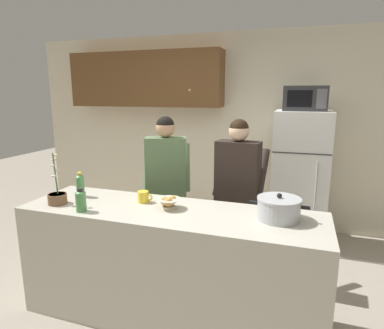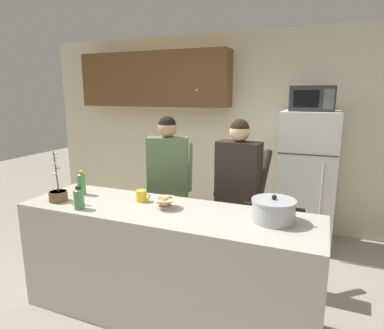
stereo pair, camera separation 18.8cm
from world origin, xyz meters
TOP-DOWN VIEW (x-y plane):
  - ground_plane at (0.00, 0.00)m, footprint 14.00×14.00m
  - back_wall_unit at (-0.28, 2.25)m, footprint 6.00×0.48m
  - kitchen_island at (0.00, 0.00)m, footprint 2.37×0.68m
  - refrigerator at (0.95, 1.85)m, footprint 0.64×0.68m
  - microwave at (0.95, 1.83)m, footprint 0.48×0.37m
  - person_near_pot at (-0.34, 0.73)m, footprint 0.58×0.53m
  - person_by_sink at (0.39, 0.75)m, footprint 0.52×0.45m
  - cooking_pot at (0.81, 0.08)m, footprint 0.42×0.31m
  - coffee_mug at (-0.28, 0.11)m, footprint 0.13×0.09m
  - bread_bowl at (-0.02, 0.03)m, footprint 0.19×0.19m
  - bottle_near_edge at (-0.63, -0.24)m, footprint 0.08×0.08m
  - bottle_mid_counter at (-0.87, 0.08)m, footprint 0.07×0.07m
  - potted_orchid at (-0.93, -0.15)m, footprint 0.15×0.15m

SIDE VIEW (x-z plane):
  - ground_plane at x=0.00m, z-range 0.00..0.00m
  - kitchen_island at x=0.00m, z-range 0.00..0.92m
  - refrigerator at x=0.95m, z-range 0.00..1.61m
  - coffee_mug at x=-0.28m, z-range 0.92..1.02m
  - bread_bowl at x=-0.02m, z-range 0.92..1.02m
  - person_by_sink at x=0.39m, z-range 0.19..1.77m
  - person_near_pot at x=-0.34m, z-range 0.19..1.78m
  - potted_orchid at x=-0.93m, z-range 0.77..1.20m
  - cooking_pot at x=0.81m, z-range 0.90..1.10m
  - bottle_near_edge at x=-0.63m, z-range 0.92..1.10m
  - bottle_mid_counter at x=-0.87m, z-range 0.92..1.14m
  - back_wall_unit at x=-0.28m, z-range 0.16..2.76m
  - microwave at x=0.95m, z-range 1.61..1.89m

